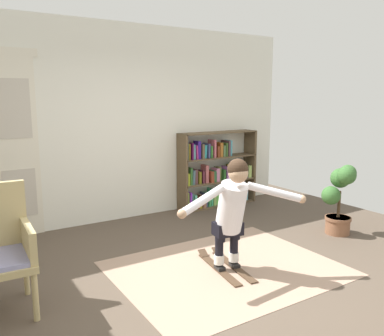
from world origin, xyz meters
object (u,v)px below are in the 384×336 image
object	(u,v)px
potted_plant	(340,195)
person_skier	(233,206)
skis_pair	(225,266)
bookshelf	(215,174)

from	to	relation	value
potted_plant	person_skier	distance (m)	2.01
skis_pair	person_skier	world-z (taller)	person_skier
potted_plant	skis_pair	xyz separation A→B (m)	(-1.96, -0.07, -0.52)
bookshelf	person_skier	world-z (taller)	bookshelf
potted_plant	person_skier	world-z (taller)	person_skier
potted_plant	skis_pair	bearing A→B (deg)	-178.00
bookshelf	person_skier	size ratio (longest dim) A/B	1.02
skis_pair	person_skier	xyz separation A→B (m)	(-0.02, -0.14, 0.71)
potted_plant	skis_pair	size ratio (longest dim) A/B	1.04
person_skier	bookshelf	bearing A→B (deg)	58.29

